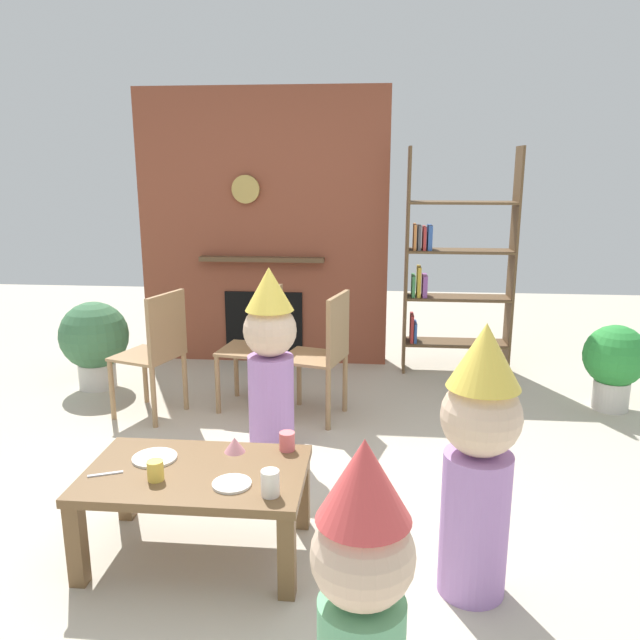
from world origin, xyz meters
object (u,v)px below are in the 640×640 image
(potted_plant_short, at_px, (94,339))
(child_with_cone_hat, at_px, (362,604))
(coffee_table, at_px, (196,484))
(paper_cup_center, at_px, (270,483))
(bookshelf, at_px, (451,269))
(dining_chair_middle, at_px, (261,341))
(child_in_pink, at_px, (479,456))
(paper_plate_front, at_px, (155,458))
(paper_cup_near_right, at_px, (155,470))
(paper_plate_rear, at_px, (232,484))
(dining_chair_left, at_px, (157,347))
(dining_chair_right, at_px, (325,349))
(paper_cup_near_left, at_px, (287,441))
(potted_plant_tall, at_px, (615,361))
(child_by_the_chairs, at_px, (270,357))
(birthday_cake_slice, at_px, (235,445))

(potted_plant_short, bearing_deg, child_with_cone_hat, -54.66)
(coffee_table, height_order, paper_cup_center, paper_cup_center)
(bookshelf, distance_m, dining_chair_middle, 1.81)
(child_in_pink, distance_m, potted_plant_short, 3.50)
(child_in_pink, height_order, potted_plant_short, child_in_pink)
(paper_plate_front, bearing_deg, potted_plant_short, 121.01)
(paper_cup_near_right, xyz_separation_m, paper_cup_center, (0.52, -0.08, 0.01))
(potted_plant_short, bearing_deg, paper_plate_rear, -53.90)
(child_with_cone_hat, bearing_deg, coffee_table, 0.00)
(coffee_table, distance_m, paper_cup_near_right, 0.21)
(potted_plant_short, bearing_deg, dining_chair_left, -37.36)
(dining_chair_left, bearing_deg, paper_plate_rear, 136.71)
(paper_plate_front, distance_m, paper_plate_rear, 0.46)
(paper_cup_near_right, height_order, child_with_cone_hat, child_with_cone_hat)
(paper_cup_center, bearing_deg, dining_chair_middle, 101.54)
(paper_cup_center, bearing_deg, dining_chair_left, 121.89)
(dining_chair_right, xyz_separation_m, potted_plant_short, (-1.89, 0.48, -0.11))
(paper_cup_near_left, height_order, potted_plant_short, potted_plant_short)
(paper_cup_near_left, distance_m, paper_plate_front, 0.62)
(dining_chair_middle, relative_size, dining_chair_right, 1.00)
(child_in_pink, relative_size, potted_plant_tall, 1.83)
(paper_cup_near_left, bearing_deg, paper_cup_center, -91.08)
(child_by_the_chairs, distance_m, dining_chair_right, 0.64)
(child_with_cone_hat, relative_size, dining_chair_right, 1.17)
(dining_chair_middle, bearing_deg, potted_plant_tall, -166.54)
(child_by_the_chairs, distance_m, dining_chair_left, 1.02)
(paper_plate_rear, distance_m, birthday_cake_slice, 0.33)
(paper_plate_front, bearing_deg, paper_cup_near_left, 14.21)
(paper_plate_front, height_order, child_with_cone_hat, child_with_cone_hat)
(birthday_cake_slice, relative_size, child_by_the_chairs, 0.09)
(paper_cup_near_left, relative_size, child_with_cone_hat, 0.09)
(dining_chair_left, bearing_deg, birthday_cake_slice, 140.22)
(dining_chair_middle, height_order, potted_plant_tall, dining_chair_middle)
(bookshelf, bearing_deg, paper_plate_front, -120.78)
(potted_plant_short, bearing_deg, child_by_the_chairs, -33.05)
(paper_cup_near_left, relative_size, potted_plant_short, 0.13)
(paper_plate_front, distance_m, child_by_the_chairs, 1.08)
(paper_cup_near_left, height_order, potted_plant_tall, potted_plant_tall)
(child_in_pink, relative_size, child_by_the_chairs, 0.99)
(paper_plate_front, xyz_separation_m, dining_chair_right, (0.66, 1.55, 0.09))
(dining_chair_right, bearing_deg, paper_cup_center, 103.04)
(paper_cup_near_left, height_order, dining_chair_left, dining_chair_left)
(potted_plant_tall, bearing_deg, child_with_cone_hat, -120.22)
(child_with_cone_hat, distance_m, child_in_pink, 0.95)
(birthday_cake_slice, xyz_separation_m, potted_plant_short, (-1.58, 1.92, -0.05))
(paper_cup_near_right, height_order, potted_plant_tall, potted_plant_tall)
(dining_chair_right, bearing_deg, paper_plate_front, 82.23)
(paper_cup_near_right, bearing_deg, potted_plant_tall, 38.51)
(paper_cup_center, height_order, paper_plate_front, paper_cup_center)
(paper_cup_near_right, bearing_deg, paper_cup_center, -9.25)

